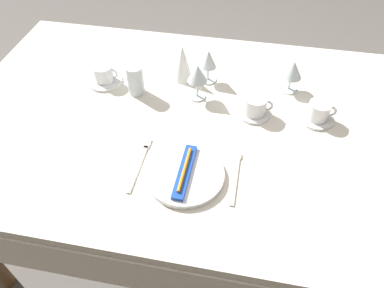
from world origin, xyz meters
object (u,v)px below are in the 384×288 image
dinner_plate (185,174)px  coffee_cup_left (255,105)px  fork_outer (140,162)px  wine_glass_centre (293,71)px  wine_glass_right (208,61)px  spoon_soup (236,171)px  coffee_cup_right (319,111)px  drink_tumbler (136,82)px  coffee_cup_far (104,73)px  toothbrush_package (185,171)px  napkin_folded (183,63)px  wine_glass_left (198,75)px

dinner_plate → coffee_cup_left: 0.38m
fork_outer → wine_glass_centre: bearing=45.4°
fork_outer → wine_glass_right: (0.14, 0.47, 0.09)m
spoon_soup → wine_glass_centre: 0.48m
fork_outer → spoon_soup: spoon_soup is taller
coffee_cup_right → drink_tumbler: (-0.67, 0.03, 0.01)m
fork_outer → coffee_cup_far: bearing=123.8°
spoon_soup → coffee_cup_left: (0.04, 0.28, 0.04)m
coffee_cup_right → coffee_cup_far: bearing=175.2°
toothbrush_package → napkin_folded: napkin_folded is taller
toothbrush_package → fork_outer: size_ratio=0.93×
wine_glass_right → drink_tumbler: size_ratio=1.16×
dinner_plate → coffee_cup_left: size_ratio=2.30×
dinner_plate → fork_outer: size_ratio=1.08×
drink_tumbler → wine_glass_left: bearing=3.8°
spoon_soup → drink_tumbler: 0.53m
wine_glass_centre → wine_glass_right: size_ratio=0.94×
wine_glass_right → napkin_folded: bearing=-175.3°
wine_glass_left → coffee_cup_left: bearing=-14.4°
napkin_folded → wine_glass_centre: bearing=1.0°
toothbrush_package → fork_outer: bearing=169.7°
wine_glass_right → wine_glass_left: bearing=-101.4°
spoon_soup → drink_tumbler: size_ratio=1.82×
fork_outer → coffee_cup_right: (0.56, 0.31, 0.04)m
drink_tumbler → coffee_cup_left: bearing=-5.1°
spoon_soup → toothbrush_package: bearing=-162.2°
coffee_cup_left → wine_glass_centre: (0.12, 0.17, 0.05)m
drink_tumbler → napkin_folded: 0.20m
coffee_cup_far → wine_glass_left: size_ratio=0.69×
fork_outer → drink_tumbler: size_ratio=1.93×
wine_glass_centre → wine_glass_left: size_ratio=0.90×
spoon_soup → coffee_cup_left: coffee_cup_left is taller
toothbrush_package → wine_glass_left: wine_glass_left is taller
wine_glass_centre → coffee_cup_far: bearing=-173.1°
coffee_cup_far → drink_tumbler: bearing=-15.4°
wine_glass_right → drink_tumbler: (-0.26, -0.13, -0.04)m
dinner_plate → spoon_soup: 0.16m
coffee_cup_left → drink_tumbler: (-0.45, 0.04, 0.01)m
dinner_plate → coffee_cup_right: (0.41, 0.34, 0.03)m
fork_outer → drink_tumbler: drink_tumbler is taller
coffee_cup_far → wine_glass_centre: (0.72, 0.09, 0.05)m
coffee_cup_far → wine_glass_right: bearing=12.5°
fork_outer → coffee_cup_left: size_ratio=2.13×
spoon_soup → coffee_cup_right: (0.26, 0.29, 0.04)m
toothbrush_package → drink_tumbler: drink_tumbler is taller
toothbrush_package → coffee_cup_right: (0.41, 0.34, 0.02)m
spoon_soup → wine_glass_right: 0.48m
dinner_plate → toothbrush_package: 0.02m
coffee_cup_left → drink_tumbler: size_ratio=0.91×
spoon_soup → coffee_cup_right: size_ratio=2.14×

